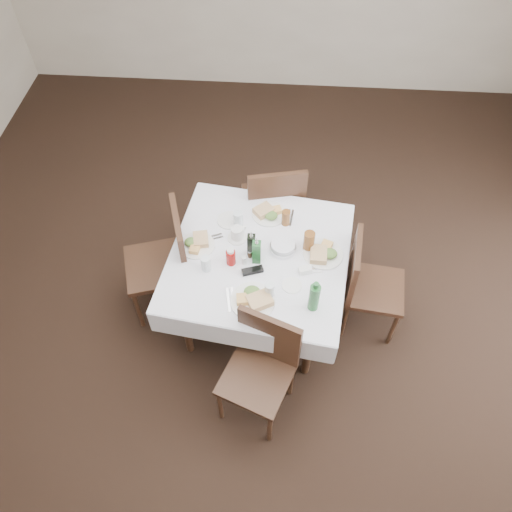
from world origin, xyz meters
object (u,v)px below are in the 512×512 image
(oil_cruet_green, at_px, (257,251))
(ketchup_bottle, at_px, (231,257))
(bread_basket, at_px, (283,247))
(chair_west, at_px, (168,256))
(chair_south, at_px, (262,362))
(water_n, at_px, (238,219))
(oil_cruet_dark, at_px, (251,244))
(water_e, at_px, (310,239))
(coffee_mug, at_px, (237,234))
(chair_north, at_px, (274,202))
(water_s, at_px, (270,290))
(dining_table, at_px, (259,261))
(chair_east, at_px, (365,281))
(water_w, at_px, (206,264))
(green_bottle, at_px, (314,297))

(oil_cruet_green, height_order, ketchup_bottle, oil_cruet_green)
(oil_cruet_green, bearing_deg, bread_basket, 32.34)
(chair_west, xyz_separation_m, oil_cruet_green, (0.69, -0.14, 0.30))
(bread_basket, bearing_deg, chair_south, -97.11)
(water_n, relative_size, oil_cruet_dark, 0.55)
(water_e, xyz_separation_m, coffee_mug, (-0.53, 0.03, -0.01))
(chair_north, xyz_separation_m, water_s, (0.02, -1.06, 0.26))
(water_e, bearing_deg, ketchup_bottle, -159.55)
(coffee_mug, bearing_deg, dining_table, -40.51)
(chair_east, bearing_deg, chair_south, -135.33)
(oil_cruet_green, relative_size, ketchup_bottle, 1.68)
(dining_table, height_order, chair_west, chair_west)
(bread_basket, relative_size, oil_cruet_dark, 0.83)
(dining_table, xyz_separation_m, chair_east, (0.80, -0.01, -0.16))
(water_s, bearing_deg, chair_south, -93.52)
(chair_west, relative_size, oil_cruet_dark, 4.28)
(chair_north, distance_m, oil_cruet_green, 0.84)
(water_w, height_order, bread_basket, water_w)
(water_w, relative_size, coffee_mug, 0.87)
(chair_south, bearing_deg, water_w, 126.99)
(green_bottle, bearing_deg, water_s, 165.81)
(oil_cruet_green, height_order, green_bottle, green_bottle)
(water_n, distance_m, water_w, 0.47)
(coffee_mug, bearing_deg, water_n, 92.42)
(chair_south, height_order, oil_cruet_green, oil_cruet_green)
(chair_north, bearing_deg, coffee_mug, -113.22)
(chair_west, relative_size, ketchup_bottle, 6.79)
(chair_east, relative_size, ketchup_bottle, 6.19)
(water_e, bearing_deg, water_s, -120.16)
(chair_south, distance_m, water_s, 0.49)
(chair_east, distance_m, water_n, 1.06)
(oil_cruet_dark, height_order, oil_cruet_green, oil_cruet_green)
(chair_north, height_order, ketchup_bottle, chair_north)
(dining_table, bearing_deg, coffee_mug, 139.49)
(chair_south, xyz_separation_m, bread_basket, (0.10, 0.79, 0.27))
(chair_north, bearing_deg, oil_cruet_green, -96.71)
(water_n, xyz_separation_m, oil_cruet_dark, (0.12, -0.26, 0.04))
(coffee_mug, bearing_deg, water_e, -2.72)
(chair_east, xyz_separation_m, oil_cruet_dark, (-0.86, 0.02, 0.34))
(water_n, bearing_deg, chair_north, 60.46)
(water_w, distance_m, green_bottle, 0.79)
(chair_north, height_order, green_bottle, green_bottle)
(chair_north, relative_size, coffee_mug, 6.84)
(water_w, height_order, oil_cruet_green, oil_cruet_green)
(water_s, bearing_deg, dining_table, 105.31)
(water_s, distance_m, ketchup_bottle, 0.38)
(water_s, bearing_deg, chair_east, 25.60)
(water_w, bearing_deg, coffee_mug, 57.38)
(water_s, distance_m, green_bottle, 0.31)
(chair_east, distance_m, ketchup_bottle, 1.04)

